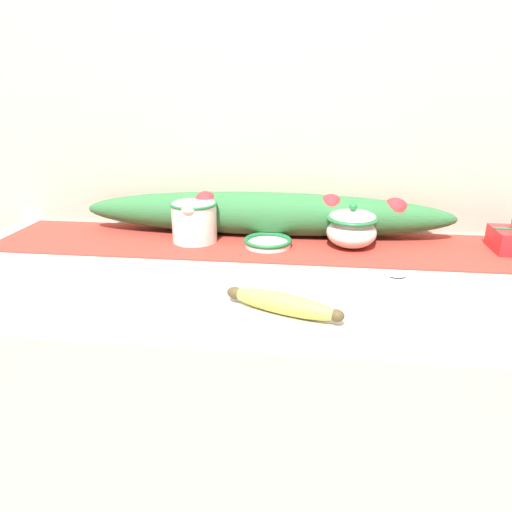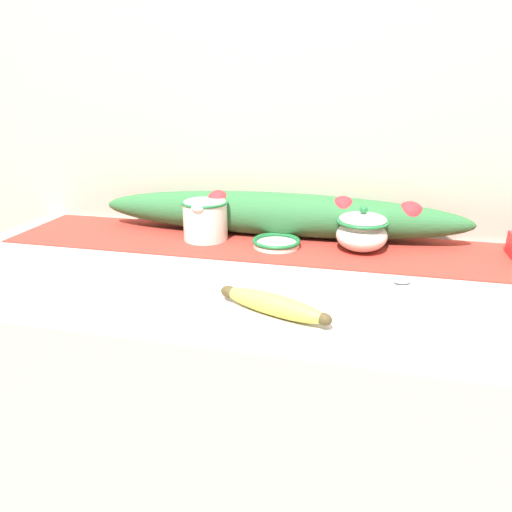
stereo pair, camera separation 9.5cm
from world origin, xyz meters
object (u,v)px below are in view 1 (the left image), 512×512
object	(u,v)px
spoon	(393,275)
sugar_bowl	(352,228)
cream_pitcher	(194,220)
banana	(283,303)
small_dish	(268,242)

from	to	relation	value
spoon	sugar_bowl	bearing A→B (deg)	94.46
cream_pitcher	banana	size ratio (longest dim) A/B	0.64
banana	spoon	bearing A→B (deg)	41.15
cream_pitcher	small_dish	bearing A→B (deg)	-5.88
cream_pitcher	sugar_bowl	xyz separation A→B (m)	(0.40, -0.00, -0.01)
banana	spoon	distance (m)	0.30
small_dish	spoon	size ratio (longest dim) A/B	0.79
sugar_bowl	small_dish	world-z (taller)	sugar_bowl
cream_pitcher	banana	bearing A→B (deg)	-56.18
sugar_bowl	spoon	xyz separation A→B (m)	(0.08, -0.18, -0.05)
sugar_bowl	small_dish	size ratio (longest dim) A/B	1.03
cream_pitcher	spoon	bearing A→B (deg)	-21.13
cream_pitcher	sugar_bowl	world-z (taller)	sugar_bowl
sugar_bowl	small_dish	bearing A→B (deg)	-174.78
small_dish	banana	bearing A→B (deg)	-80.37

